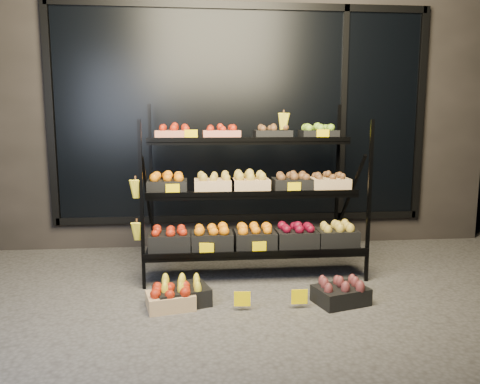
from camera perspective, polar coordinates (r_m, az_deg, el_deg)
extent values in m
plane|color=#514F4C|center=(4.21, 2.51, -12.05)|extent=(24.00, 24.00, 0.00)
cube|color=#2D2826|center=(6.52, -0.69, 11.01)|extent=(6.00, 2.00, 3.50)
cube|color=black|center=(5.50, 0.25, 9.35)|extent=(4.20, 0.04, 2.40)
cube|color=black|center=(5.60, 0.26, -3.13)|extent=(4.30, 0.06, 0.08)
cube|color=black|center=(5.62, 0.28, 21.77)|extent=(4.30, 0.06, 0.08)
cube|color=black|center=(5.68, -22.13, 8.69)|extent=(0.08, 0.06, 2.50)
cube|color=black|center=(6.09, 21.07, 8.71)|extent=(0.08, 0.06, 2.50)
cube|color=black|center=(5.73, 12.45, 9.12)|extent=(0.06, 0.06, 2.50)
cylinder|color=black|center=(5.84, 15.65, 4.08)|extent=(0.02, 0.02, 0.25)
cube|color=black|center=(4.16, -11.89, -1.72)|extent=(0.03, 0.03, 1.50)
cube|color=black|center=(4.43, 15.47, -1.22)|extent=(0.03, 0.03, 1.50)
cube|color=black|center=(5.10, -10.77, 1.13)|extent=(0.03, 0.03, 1.66)
cube|color=black|center=(5.33, 11.77, 1.42)|extent=(0.03, 0.03, 1.66)
cube|color=black|center=(4.45, 1.89, -7.27)|extent=(2.05, 0.42, 0.03)
cube|color=black|center=(4.25, 2.25, -7.55)|extent=(2.05, 0.02, 0.05)
cube|color=black|center=(4.63, 1.43, -0.29)|extent=(2.05, 0.40, 0.03)
cube|color=black|center=(4.44, 1.74, -0.23)|extent=(2.05, 0.02, 0.05)
cube|color=black|center=(4.88, 1.02, 6.07)|extent=(2.05, 0.40, 0.03)
cube|color=black|center=(4.69, 1.29, 6.39)|extent=(2.05, 0.02, 0.05)
cube|color=tan|center=(4.85, -7.97, 6.80)|extent=(0.38, 0.28, 0.11)
ellipsoid|color=#B1190C|center=(4.85, -7.99, 7.80)|extent=(0.32, 0.24, 0.07)
cube|color=tan|center=(4.85, -2.28, 6.88)|extent=(0.38, 0.28, 0.11)
ellipsoid|color=#B1190C|center=(4.85, -2.29, 7.88)|extent=(0.32, 0.24, 0.07)
cube|color=black|center=(4.91, 3.97, 6.89)|extent=(0.38, 0.28, 0.11)
ellipsoid|color=brown|center=(4.91, 3.98, 7.88)|extent=(0.32, 0.24, 0.07)
cube|color=black|center=(5.02, 9.52, 6.83)|extent=(0.38, 0.28, 0.11)
ellipsoid|color=#84B92E|center=(5.02, 9.55, 7.80)|extent=(0.32, 0.24, 0.07)
cube|color=black|center=(4.59, -8.84, 0.60)|extent=(0.38, 0.28, 0.14)
ellipsoid|color=orange|center=(4.58, -8.87, 1.84)|extent=(0.32, 0.24, 0.07)
cube|color=tan|center=(4.59, -3.20, 0.68)|extent=(0.38, 0.28, 0.14)
ellipsoid|color=gold|center=(4.58, -3.21, 1.92)|extent=(0.32, 0.24, 0.07)
cube|color=tan|center=(4.62, 1.19, 0.75)|extent=(0.38, 0.28, 0.14)
ellipsoid|color=gold|center=(4.61, 1.19, 1.98)|extent=(0.32, 0.24, 0.07)
cube|color=black|center=(4.69, 6.34, 0.81)|extent=(0.38, 0.28, 0.14)
ellipsoid|color=brown|center=(4.68, 6.36, 2.03)|extent=(0.32, 0.24, 0.07)
cube|color=tan|center=(4.78, 10.79, 0.87)|extent=(0.38, 0.28, 0.14)
ellipsoid|color=brown|center=(4.77, 10.83, 2.06)|extent=(0.32, 0.24, 0.07)
cube|color=black|center=(4.39, -8.53, -6.16)|extent=(0.38, 0.28, 0.18)
ellipsoid|color=#B1190C|center=(4.36, -8.57, -4.64)|extent=(0.32, 0.24, 0.07)
cube|color=black|center=(4.39, -3.42, -6.09)|extent=(0.38, 0.28, 0.18)
ellipsoid|color=orange|center=(4.36, -3.43, -4.56)|extent=(0.32, 0.24, 0.07)
cube|color=black|center=(4.42, 1.86, -5.96)|extent=(0.38, 0.28, 0.18)
ellipsoid|color=orange|center=(4.39, 1.87, -4.45)|extent=(0.32, 0.24, 0.07)
cube|color=black|center=(4.49, 6.91, -5.79)|extent=(0.38, 0.28, 0.18)
ellipsoid|color=maroon|center=(4.46, 6.94, -4.30)|extent=(0.32, 0.24, 0.07)
cube|color=black|center=(4.59, 11.67, -5.59)|extent=(0.38, 0.28, 0.18)
ellipsoid|color=gold|center=(4.56, 11.72, -4.13)|extent=(0.32, 0.24, 0.07)
ellipsoid|color=yellow|center=(4.15, -12.65, 1.59)|extent=(0.14, 0.08, 0.22)
ellipsoid|color=yellow|center=(4.22, -12.48, -3.52)|extent=(0.14, 0.08, 0.22)
ellipsoid|color=yellow|center=(4.83, 5.35, 9.65)|extent=(0.14, 0.08, 0.22)
cube|color=#F5D000|center=(4.44, -8.21, 0.21)|extent=(0.13, 0.01, 0.12)
cube|color=#F5D000|center=(4.54, 6.62, 0.43)|extent=(0.13, 0.01, 0.12)
cube|color=#F5D000|center=(4.87, 10.07, 6.82)|extent=(0.13, 0.01, 0.12)
cube|color=#F5D000|center=(4.69, -5.98, 6.84)|extent=(0.13, 0.01, 0.12)
cube|color=#F5D000|center=(4.25, -4.08, -7.01)|extent=(0.13, 0.01, 0.12)
cube|color=#F5D000|center=(4.29, 2.37, -6.85)|extent=(0.13, 0.01, 0.12)
cube|color=#F5D000|center=(3.79, 0.28, -13.46)|extent=(0.13, 0.01, 0.12)
cube|color=#F5D000|center=(3.86, 7.24, -13.10)|extent=(0.13, 0.01, 0.12)
cube|color=tan|center=(3.88, -8.48, -12.96)|extent=(0.42, 0.34, 0.13)
ellipsoid|color=#B1190C|center=(3.85, -8.51, -11.68)|extent=(0.35, 0.29, 0.07)
cube|color=black|center=(3.94, -7.11, -12.43)|extent=(0.50, 0.42, 0.15)
ellipsoid|color=yellow|center=(3.91, -7.14, -11.02)|extent=(0.42, 0.36, 0.07)
cube|color=black|center=(4.02, 12.17, -12.18)|extent=(0.48, 0.40, 0.14)
ellipsoid|color=brown|center=(3.99, 12.22, -10.84)|extent=(0.40, 0.34, 0.07)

